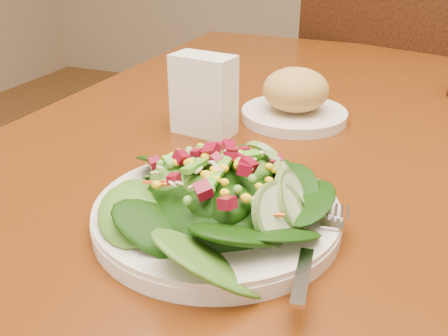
{
  "coord_description": "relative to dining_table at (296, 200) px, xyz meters",
  "views": [
    {
      "loc": [
        0.15,
        -0.67,
        1.04
      ],
      "look_at": [
        -0.03,
        -0.23,
        0.81
      ],
      "focal_mm": 40.0,
      "sensor_mm": 36.0,
      "label": 1
    }
  ],
  "objects": [
    {
      "name": "napkin_holder",
      "position": [
        -0.14,
        -0.02,
        0.16
      ],
      "size": [
        0.1,
        0.06,
        0.12
      ],
      "rotation": [
        0.0,
        0.0,
        -0.13
      ],
      "color": "white",
      "rests_on": "dining_table"
    },
    {
      "name": "dining_table",
      "position": [
        0.0,
        0.0,
        0.0
      ],
      "size": [
        0.9,
        1.4,
        0.75
      ],
      "color": "#57220A",
      "rests_on": "ground_plane"
    },
    {
      "name": "bread_plate",
      "position": [
        -0.03,
        0.08,
        0.14
      ],
      "size": [
        0.17,
        0.17,
        0.09
      ],
      "color": "silver",
      "rests_on": "dining_table"
    },
    {
      "name": "salad_plate",
      "position": [
        -0.02,
        -0.25,
        0.13
      ],
      "size": [
        0.27,
        0.26,
        0.08
      ],
      "rotation": [
        0.0,
        0.0,
        -0.19
      ],
      "color": "silver",
      "rests_on": "dining_table"
    },
    {
      "name": "chair_far",
      "position": [
        0.06,
        0.84,
        -0.11
      ],
      "size": [
        0.58,
        0.58,
        1.01
      ],
      "rotation": [
        0.0,
        0.0,
        2.86
      ],
      "color": "#431E0D",
      "rests_on": "ground_plane"
    }
  ]
}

